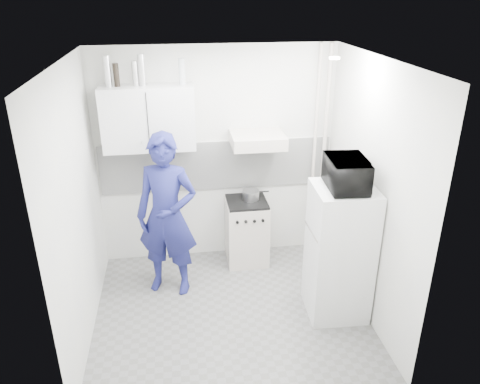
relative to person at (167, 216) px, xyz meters
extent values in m
plane|color=#5B5A56|center=(0.61, -0.53, -0.91)|extent=(2.80, 2.80, 0.00)
plane|color=white|center=(0.61, -0.53, 1.69)|extent=(2.80, 2.80, 0.00)
plane|color=silver|center=(0.61, 0.72, 0.39)|extent=(2.80, 0.00, 2.80)
plane|color=silver|center=(-0.79, -0.53, 0.39)|extent=(0.00, 2.60, 2.60)
plane|color=silver|center=(2.01, -0.53, 0.39)|extent=(0.00, 2.60, 2.60)
imported|color=navy|center=(0.00, 0.00, 0.00)|extent=(0.77, 0.62, 1.83)
cube|color=beige|center=(0.94, 0.47, -0.52)|extent=(0.49, 0.49, 0.79)
cube|color=silver|center=(1.71, -0.65, -0.21)|extent=(0.61, 0.61, 1.41)
cube|color=black|center=(0.94, 0.47, -0.11)|extent=(0.47, 0.47, 0.03)
cylinder|color=silver|center=(0.99, 0.51, -0.04)|extent=(0.20, 0.20, 0.11)
imported|color=black|center=(1.71, -0.65, 0.65)|extent=(0.55, 0.39, 0.29)
cylinder|color=silver|center=(-0.52, 0.54, 1.45)|extent=(0.07, 0.07, 0.32)
cylinder|color=black|center=(-0.44, 0.54, 1.41)|extent=(0.06, 0.06, 0.24)
cylinder|color=silver|center=(-0.24, 0.54, 1.42)|extent=(0.06, 0.06, 0.26)
cylinder|color=silver|center=(-0.17, 0.54, 1.45)|extent=(0.07, 0.07, 0.33)
cylinder|color=#B2B7BC|center=(0.25, 0.54, 1.42)|extent=(0.07, 0.07, 0.27)
cube|color=silver|center=(-0.14, 0.54, 0.94)|extent=(1.00, 0.35, 0.70)
cube|color=beige|center=(1.06, 0.47, 0.66)|extent=(0.60, 0.50, 0.14)
cube|color=white|center=(0.61, 0.70, 0.29)|extent=(2.74, 0.03, 0.60)
cylinder|color=beige|center=(1.91, 0.64, 0.39)|extent=(0.05, 0.05, 2.60)
cylinder|color=beige|center=(1.79, 0.64, 0.39)|extent=(0.04, 0.04, 2.60)
cylinder|color=white|center=(1.61, -0.33, 1.66)|extent=(0.10, 0.10, 0.02)
camera|label=1|loc=(0.14, -4.53, 2.26)|focal=35.00mm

